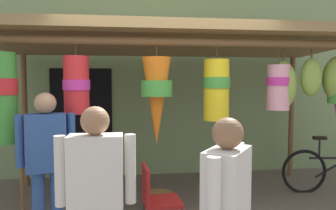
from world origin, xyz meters
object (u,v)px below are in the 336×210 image
(display_table, at_px, (73,157))
(parked_bicycle, at_px, (336,171))
(folding_chair, at_px, (155,197))
(vendor_in_orange, at_px, (96,193))
(passerby_at_right, at_px, (47,156))
(flower_heap_on_table, at_px, (81,144))
(wicker_basket_by_table, at_px, (158,200))

(display_table, relative_size, parked_bicycle, 0.74)
(folding_chair, bearing_deg, parked_bicycle, 22.57)
(parked_bicycle, bearing_deg, vendor_in_orange, -147.33)
(passerby_at_right, bearing_deg, flower_heap_on_table, 80.75)
(display_table, distance_m, passerby_at_right, 1.16)
(vendor_in_orange, xyz_separation_m, passerby_at_right, (-0.61, 1.08, 0.05))
(flower_heap_on_table, bearing_deg, wicker_basket_by_table, -14.87)
(flower_heap_on_table, height_order, vendor_in_orange, vendor_in_orange)
(wicker_basket_by_table, bearing_deg, display_table, 168.74)
(folding_chair, bearing_deg, flower_heap_on_table, 127.55)
(wicker_basket_by_table, xyz_separation_m, passerby_at_right, (-1.26, -0.88, 0.86))
(vendor_in_orange, height_order, passerby_at_right, passerby_at_right)
(parked_bicycle, xyz_separation_m, vendor_in_orange, (-3.52, -2.26, 0.57))
(display_table, relative_size, folding_chair, 1.53)
(display_table, distance_m, flower_heap_on_table, 0.21)
(folding_chair, xyz_separation_m, vendor_in_orange, (-0.53, -1.02, 0.41))
(flower_heap_on_table, height_order, wicker_basket_by_table, flower_heap_on_table)
(flower_heap_on_table, relative_size, folding_chair, 0.90)
(vendor_in_orange, bearing_deg, flower_heap_on_table, 100.55)
(folding_chair, height_order, parked_bicycle, parked_bicycle)
(flower_heap_on_table, distance_m, vendor_in_orange, 2.29)
(display_table, xyz_separation_m, wicker_basket_by_table, (1.18, -0.24, -0.59))
(flower_heap_on_table, xyz_separation_m, folding_chair, (0.95, -1.24, -0.37))
(wicker_basket_by_table, relative_size, parked_bicycle, 0.23)
(wicker_basket_by_table, bearing_deg, parked_bicycle, 5.82)
(folding_chair, height_order, vendor_in_orange, vendor_in_orange)
(flower_heap_on_table, bearing_deg, parked_bicycle, 0.12)
(folding_chair, relative_size, passerby_at_right, 0.51)
(wicker_basket_by_table, height_order, vendor_in_orange, vendor_in_orange)
(display_table, xyz_separation_m, passerby_at_right, (-0.08, -1.12, 0.27))
(folding_chair, bearing_deg, vendor_in_orange, -117.60)
(parked_bicycle, relative_size, passerby_at_right, 1.07)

